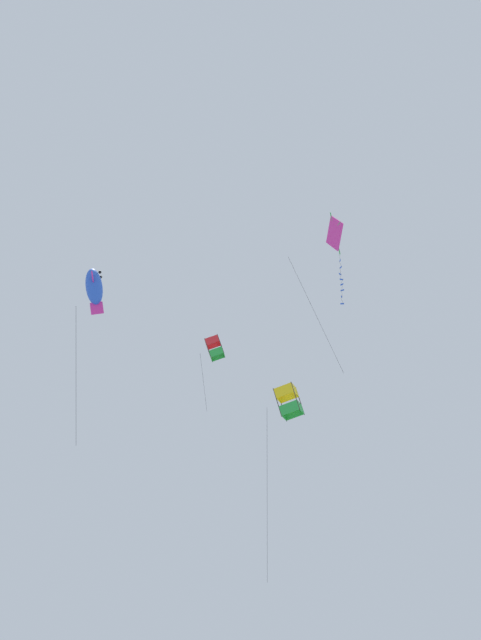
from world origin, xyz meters
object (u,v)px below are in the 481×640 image
object	(u,v)px
kite_fish_far_centre	(94,287)
kite_box_near_left	(289,402)
kite_box_upper_right	(215,348)
kite_diamond_near_right	(335,235)

from	to	relation	value
kite_fish_far_centre	kite_box_near_left	world-z (taller)	kite_fish_far_centre
kite_fish_far_centre	kite_box_upper_right	distance (m)	13.92
kite_diamond_near_right	kite_box_upper_right	bearing A→B (deg)	-163.87
kite_box_near_left	kite_diamond_near_right	world-z (taller)	kite_diamond_near_right
kite_box_upper_right	kite_fish_far_centre	bearing A→B (deg)	-13.61
kite_diamond_near_right	kite_box_near_left	bearing A→B (deg)	-163.63
kite_box_upper_right	kite_diamond_near_right	world-z (taller)	kite_diamond_near_right
kite_box_near_left	kite_diamond_near_right	bearing A→B (deg)	59.84
kite_fish_far_centre	kite_diamond_near_right	distance (m)	13.13
kite_box_upper_right	kite_diamond_near_right	bearing A→B (deg)	44.61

